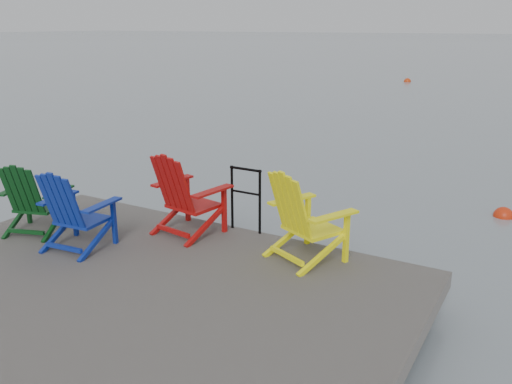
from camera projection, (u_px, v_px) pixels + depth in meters
The scene contains 9 objects.
ground at pixel (108, 343), 5.75m from camera, with size 400.00×400.00×0.00m, color slate.
dock at pixel (106, 314), 5.65m from camera, with size 6.00×5.00×1.40m.
handrail at pixel (246, 193), 7.36m from camera, with size 0.48×0.04×0.90m.
chair_green at pixel (32, 198), 7.29m from camera, with size 0.94×0.90×1.00m.
chair_blue at pixel (74, 209), 6.76m from camera, with size 0.89×0.83×1.05m.
chair_red at pixel (185, 194), 7.24m from camera, with size 1.00×0.94×1.13m.
chair_yellow at pixel (304, 216), 6.43m from camera, with size 1.10×1.05×1.12m.
buoy_a at pixel (503, 217), 9.53m from camera, with size 0.35×0.35×0.35m, color red.
buoy_b at pixel (407, 82), 31.63m from camera, with size 0.41×0.41×0.41m, color #BC310B.
Camera 1 is at (3.85, -3.58, 3.25)m, focal length 38.00 mm.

